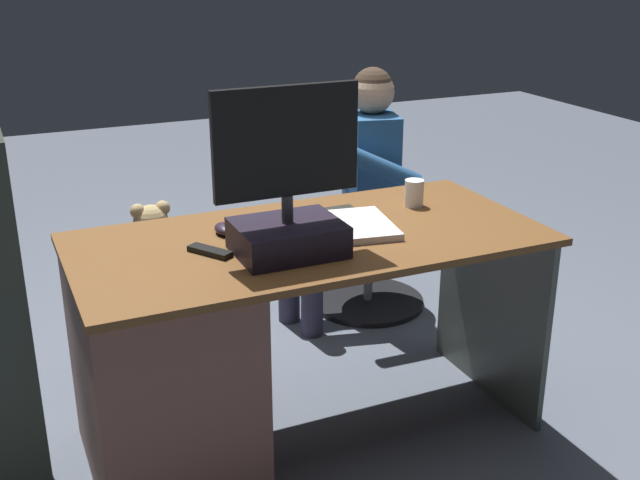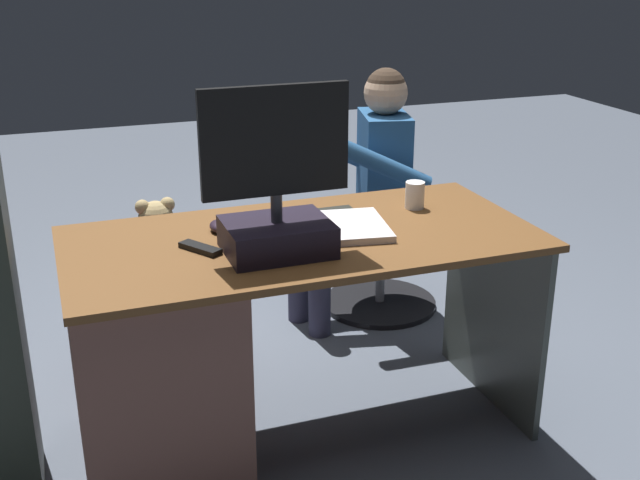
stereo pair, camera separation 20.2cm
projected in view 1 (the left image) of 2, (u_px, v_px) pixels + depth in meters
ground_plane at (277, 386)px, 3.14m from camera, size 10.00×10.00×0.00m
desk at (193, 356)px, 2.55m from camera, size 1.54×0.74×0.75m
monitor at (287, 206)px, 2.39m from camera, size 0.45×0.25×0.52m
keyboard at (303, 220)px, 2.70m from camera, size 0.42×0.14×0.02m
computer_mouse at (224, 229)px, 2.60m from camera, size 0.06×0.10×0.04m
cup at (414, 193)px, 2.86m from camera, size 0.07×0.07×0.10m
tv_remote at (210, 251)px, 2.43m from camera, size 0.12×0.15×0.02m
notebook_binder at (358, 226)px, 2.65m from camera, size 0.27×0.33×0.02m
office_chair_teddy at (159, 321)px, 3.14m from camera, size 0.56×0.56×0.43m
teddy_bear at (152, 243)px, 3.04m from camera, size 0.21×0.21×0.30m
visitor_chair at (369, 257)px, 3.77m from camera, size 0.54×0.54×0.43m
person at (356, 175)px, 3.57m from camera, size 0.60×0.55×1.14m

